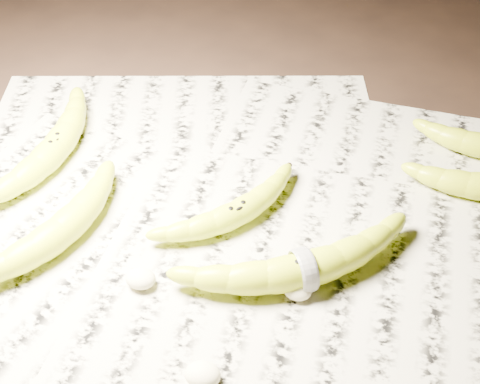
% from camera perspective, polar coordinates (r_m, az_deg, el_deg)
% --- Properties ---
extents(ground, '(3.00, 3.00, 0.00)m').
position_cam_1_polar(ground, '(0.81, 0.46, -2.51)').
color(ground, black).
rests_on(ground, ground).
extents(newspaper_patch, '(0.90, 0.70, 0.01)m').
position_cam_1_polar(newspaper_patch, '(0.80, 0.98, -3.44)').
color(newspaper_patch, beige).
rests_on(newspaper_patch, ground).
extents(banana_left_a, '(0.09, 0.23, 0.04)m').
position_cam_1_polar(banana_left_a, '(0.91, -15.55, 3.78)').
color(banana_left_a, yellow).
rests_on(banana_left_a, newspaper_patch).
extents(banana_left_b, '(0.14, 0.22, 0.04)m').
position_cam_1_polar(banana_left_b, '(0.79, -15.18, -3.12)').
color(banana_left_b, yellow).
rests_on(banana_left_b, newspaper_patch).
extents(banana_center, '(0.16, 0.17, 0.03)m').
position_cam_1_polar(banana_center, '(0.79, -0.35, -1.66)').
color(banana_center, yellow).
rests_on(banana_center, newspaper_patch).
extents(banana_taped, '(0.24, 0.18, 0.04)m').
position_cam_1_polar(banana_taped, '(0.73, 5.43, -6.47)').
color(banana_taped, yellow).
rests_on(banana_taped, newspaper_patch).
extents(measuring_tape, '(0.03, 0.05, 0.05)m').
position_cam_1_polar(measuring_tape, '(0.73, 5.43, -6.47)').
color(measuring_tape, white).
rests_on(measuring_tape, newspaper_patch).
extents(flesh_chunk_a, '(0.03, 0.03, 0.02)m').
position_cam_1_polar(flesh_chunk_a, '(0.74, -8.52, -7.12)').
color(flesh_chunk_a, '#F0E7B9').
rests_on(flesh_chunk_a, newspaper_patch).
extents(flesh_chunk_b, '(0.04, 0.03, 0.02)m').
position_cam_1_polar(flesh_chunk_b, '(0.66, -3.22, -15.13)').
color(flesh_chunk_b, '#F0E7B9').
rests_on(flesh_chunk_b, newspaper_patch).
extents(flesh_chunk_c, '(0.03, 0.03, 0.02)m').
position_cam_1_polar(flesh_chunk_c, '(0.73, 4.95, -8.18)').
color(flesh_chunk_c, '#F0E7B9').
rests_on(flesh_chunk_c, newspaper_patch).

